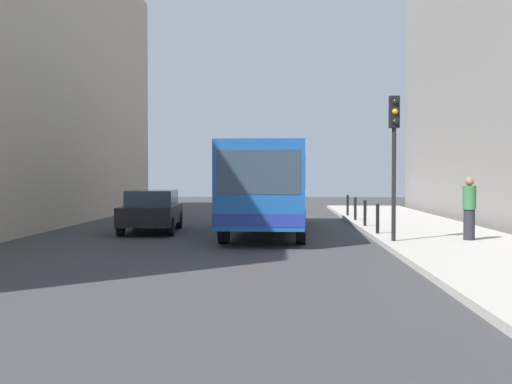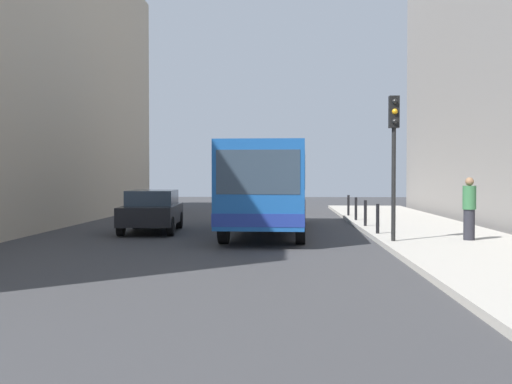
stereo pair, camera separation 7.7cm
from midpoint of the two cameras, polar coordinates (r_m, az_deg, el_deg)
ground_plane at (r=19.52m, az=1.10°, el=-4.41°), size 80.00×80.00×0.00m
sidewalk at (r=20.13m, az=16.70°, el=-4.08°), size 4.40×40.00×0.15m
bus at (r=22.54m, az=1.12°, el=0.78°), size 2.89×11.10×3.00m
car_beside_bus at (r=22.82m, az=-9.45°, el=-1.60°), size 2.09×4.51×1.48m
traffic_light at (r=18.35m, az=12.20°, el=4.58°), size 0.28×0.33×4.10m
bollard_near at (r=20.66m, az=10.78°, el=-2.37°), size 0.11×0.11×0.95m
bollard_mid at (r=23.69m, az=9.69°, el=-1.87°), size 0.11×0.11×0.95m
bollard_far at (r=26.73m, az=8.84°, el=-1.49°), size 0.11×0.11×0.95m
bollard_farthest at (r=29.78m, az=8.17°, el=-1.19°), size 0.11×0.11×0.95m
pedestrian_near_signal at (r=19.21m, az=18.53°, el=-1.42°), size 0.38×0.38×1.81m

